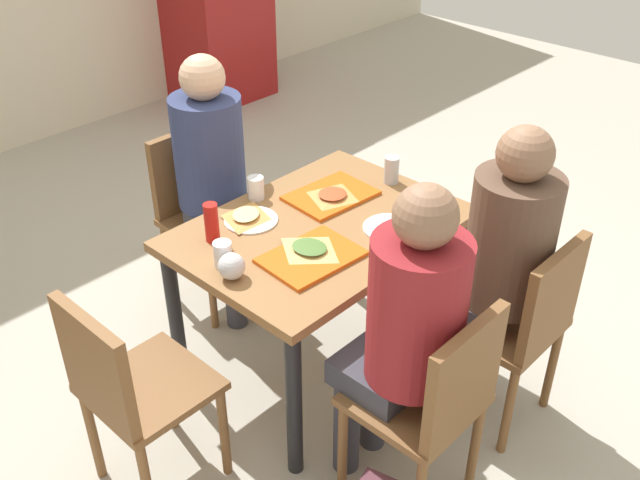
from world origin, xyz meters
name	(u,v)px	position (x,y,z in m)	size (l,w,h in m)	color
ground_plane	(320,362)	(0.00, 0.00, -0.01)	(10.00, 10.00, 0.02)	#B2AD9E
main_table	(320,245)	(0.00, 0.00, 0.63)	(1.14, 0.82, 0.73)	olive
chair_near_left	(435,399)	(-0.28, -0.79, 0.51)	(0.40, 0.40, 0.87)	brown
chair_near_right	(523,320)	(0.28, -0.79, 0.51)	(0.40, 0.40, 0.87)	brown
chair_far_side	(201,205)	(0.00, 0.79, 0.51)	(0.40, 0.40, 0.87)	brown
chair_left_end	(128,387)	(-0.95, 0.00, 0.51)	(0.40, 0.40, 0.87)	brown
person_in_red	(406,323)	(-0.28, -0.65, 0.76)	(0.32, 0.42, 1.28)	#383842
person_in_brown_jacket	(499,253)	(0.28, -0.65, 0.76)	(0.32, 0.42, 1.28)	#383842
person_far_side	(215,168)	(0.00, 0.65, 0.76)	(0.32, 0.42, 1.28)	#383842
tray_red_near	(311,257)	(-0.20, -0.14, 0.74)	(0.36, 0.26, 0.02)	#D85914
tray_red_far	(331,195)	(0.20, 0.12, 0.74)	(0.36, 0.26, 0.02)	#D85914
paper_plate_center	(251,220)	(-0.17, 0.23, 0.73)	(0.22, 0.22, 0.01)	white
paper_plate_near_edge	(390,228)	(0.17, -0.23, 0.73)	(0.22, 0.22, 0.01)	white
pizza_slice_a	(309,248)	(-0.18, -0.12, 0.76)	(0.19, 0.21, 0.02)	#DBAD60
pizza_slice_b	(333,195)	(0.18, 0.10, 0.76)	(0.23, 0.23, 0.02)	#C68C47
pizza_slice_c	(246,216)	(-0.17, 0.25, 0.75)	(0.24, 0.24, 0.02)	#C68C47
plastic_cup_a	(256,188)	(-0.03, 0.35, 0.78)	(0.07, 0.07, 0.10)	white
plastic_cup_b	(393,244)	(0.03, -0.35, 0.78)	(0.07, 0.07, 0.10)	white
plastic_cup_c	(223,254)	(-0.45, 0.06, 0.78)	(0.07, 0.07, 0.10)	white
soda_can	(392,170)	(0.48, 0.02, 0.79)	(0.07, 0.07, 0.12)	#B7BCC6
condiment_bottle	(212,223)	(-0.37, 0.23, 0.81)	(0.06, 0.06, 0.16)	red
foil_bundle	(232,266)	(-0.48, -0.02, 0.78)	(0.10, 0.10, 0.10)	silver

